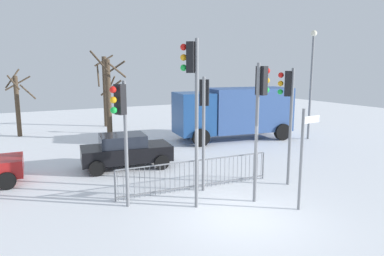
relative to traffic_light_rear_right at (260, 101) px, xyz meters
name	(u,v)px	position (x,y,z in m)	size (l,w,h in m)	color
ground_plane	(240,217)	(-1.28, -0.85, -3.27)	(60.00, 60.00, 0.00)	white
traffic_light_rear_right	(260,101)	(0.00, 0.00, 0.00)	(0.56, 0.36, 4.46)	slate
traffic_light_foreground_right	(288,100)	(1.90, 0.86, -0.12)	(0.47, 0.46, 4.30)	slate
traffic_light_mid_right	(121,116)	(-4.09, 1.40, -0.38)	(0.54, 0.39, 3.94)	slate
traffic_light_mid_left	(192,86)	(-2.14, 0.51, 0.49)	(0.46, 0.47, 5.16)	slate
traffic_light_foreground_left	(204,108)	(-1.05, 1.75, -0.32)	(0.44, 0.50, 4.02)	slate
direction_sign_post	(303,154)	(0.72, -1.19, -1.52)	(0.79, 0.15, 3.13)	slate
pedestrian_guard_railing	(196,174)	(-1.29, 1.89, -2.72)	(5.86, 0.35, 1.07)	slate
car_black_near	(126,150)	(-2.73, 5.74, -2.50)	(3.98, 2.32, 1.47)	black
delivery_truck	(234,111)	(4.93, 8.71, -1.53)	(7.30, 3.50, 3.10)	#33518C
street_lamp	(312,73)	(9.01, 6.69, 0.71)	(0.36, 0.36, 6.47)	slate
bare_tree_left	(18,103)	(-6.67, 15.78, -1.14)	(1.78, 2.07, 4.25)	#473828
bare_tree_centre	(109,96)	(-1.79, 12.12, -0.63)	(2.09, 2.20, 5.30)	#473828
bare_tree_right	(105,90)	(-0.83, 17.08, -0.57)	(1.43, 1.42, 5.27)	#473828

